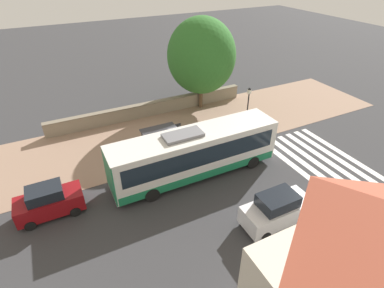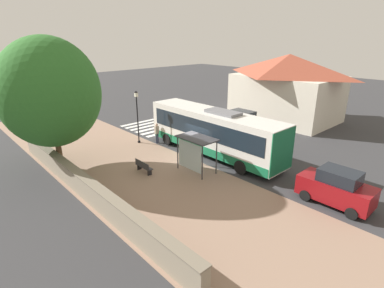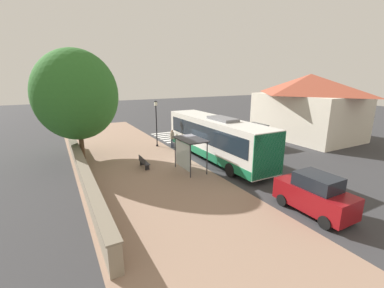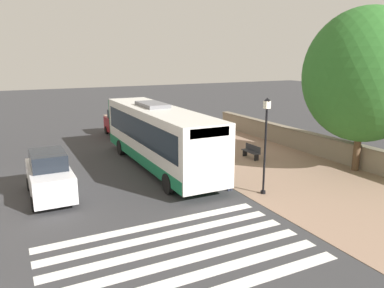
% 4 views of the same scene
% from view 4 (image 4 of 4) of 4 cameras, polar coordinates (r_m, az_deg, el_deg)
% --- Properties ---
extents(ground_plane, '(120.00, 120.00, 0.00)m').
position_cam_4_polar(ground_plane, '(22.72, -0.18, -3.21)').
color(ground_plane, '#353538').
rests_on(ground_plane, ground).
extents(sidewalk_plaza, '(9.00, 44.00, 0.02)m').
position_cam_4_polar(sidewalk_plaza, '(24.97, 9.11, -1.83)').
color(sidewalk_plaza, '#937560').
rests_on(sidewalk_plaza, ground).
extents(crosswalk_stripes, '(9.00, 5.25, 0.01)m').
position_cam_4_polar(crosswalk_stripes, '(13.06, -1.93, -16.31)').
color(crosswalk_stripes, silver).
rests_on(crosswalk_stripes, ground).
extents(stone_wall, '(0.60, 20.00, 1.39)m').
position_cam_4_polar(stone_wall, '(27.32, 16.09, 0.63)').
color(stone_wall, gray).
rests_on(stone_wall, ground).
extents(bus, '(2.75, 12.22, 3.73)m').
position_cam_4_polar(bus, '(21.93, -5.14, 1.34)').
color(bus, silver).
rests_on(bus, ground).
extents(bus_shelter, '(1.64, 2.76, 2.49)m').
position_cam_4_polar(bus_shelter, '(24.49, 0.84, 2.94)').
color(bus_shelter, '#2D2D33').
rests_on(bus_shelter, ground).
extents(pedestrian, '(0.34, 0.24, 1.78)m').
position_cam_4_polar(pedestrian, '(18.29, 5.84, -3.94)').
color(pedestrian, '#2D3347').
rests_on(pedestrian, ground).
extents(bench, '(0.40, 1.57, 0.88)m').
position_cam_4_polar(bench, '(24.31, 9.04, -1.11)').
color(bench, '#333338').
rests_on(bench, ground).
extents(street_lamp_near, '(0.28, 0.28, 4.61)m').
position_cam_4_polar(street_lamp_near, '(17.64, 11.14, 0.83)').
color(street_lamp_near, black).
rests_on(street_lamp_near, ground).
extents(shade_tree, '(6.63, 6.63, 9.05)m').
position_cam_4_polar(shade_tree, '(22.75, 24.82, 9.44)').
color(shade_tree, brown).
rests_on(shade_tree, ground).
extents(parked_car_behind_bus, '(1.85, 3.91, 2.10)m').
position_cam_4_polar(parked_car_behind_bus, '(31.38, -10.94, 3.06)').
color(parked_car_behind_bus, maroon).
rests_on(parked_car_behind_bus, ground).
extents(parked_car_far_lane, '(1.89, 4.35, 2.17)m').
position_cam_4_polar(parked_car_far_lane, '(18.59, -20.89, -4.54)').
color(parked_car_far_lane, silver).
rests_on(parked_car_far_lane, ground).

